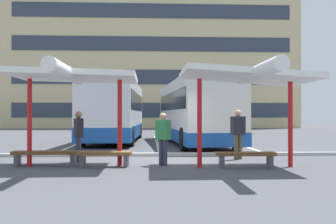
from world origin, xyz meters
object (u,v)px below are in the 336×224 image
object	(u,v)px
bench_0	(45,155)
bench_1	(104,156)
bench_2	(246,156)
coach_bus_1	(194,112)
waiting_shelter_1	(247,77)
waiting_passenger_1	(238,130)
waiting_passenger_2	(78,133)
waiting_passenger_0	(163,135)
waiting_shelter_0	(73,77)
coach_bus_0	(115,112)

from	to	relation	value
bench_0	bench_1	size ratio (longest dim) A/B	1.20
bench_2	bench_0	bearing A→B (deg)	173.58
coach_bus_1	bench_0	distance (m)	10.37
coach_bus_1	waiting_shelter_1	size ratio (longest dim) A/B	2.44
waiting_passenger_1	waiting_passenger_2	world-z (taller)	waiting_passenger_1
bench_0	waiting_shelter_1	bearing A→B (deg)	-8.41
waiting_passenger_0	bench_2	bearing A→B (deg)	-14.47
waiting_shelter_0	bench_0	world-z (taller)	waiting_shelter_0
waiting_shelter_0	waiting_passenger_2	size ratio (longest dim) A/B	2.73
waiting_shelter_1	waiting_passenger_2	xyz separation A→B (m)	(-5.11, 1.72, -1.67)
coach_bus_0	waiting_passenger_1	world-z (taller)	coach_bus_0
coach_bus_1	waiting_passenger_1	size ratio (longest dim) A/B	6.65
waiting_shelter_1	coach_bus_0	bearing A→B (deg)	112.70
waiting_shelter_0	bench_2	bearing A→B (deg)	-3.31
waiting_shelter_0	waiting_passenger_2	bearing A→B (deg)	92.89
coach_bus_0	coach_bus_1	size ratio (longest dim) A/B	0.89
coach_bus_0	bench_1	distance (m)	10.94
coach_bus_1	waiting_passenger_2	world-z (taller)	coach_bus_1
coach_bus_0	coach_bus_1	bearing A→B (deg)	-23.23
coach_bus_1	waiting_passenger_1	distance (m)	7.32
coach_bus_0	bench_2	distance (m)	12.27
waiting_passenger_1	coach_bus_0	bearing A→B (deg)	118.93
coach_bus_0	waiting_passenger_2	world-z (taller)	coach_bus_0
waiting_passenger_2	waiting_shelter_1	bearing A→B (deg)	-18.59
coach_bus_1	waiting_passenger_1	bearing A→B (deg)	-84.47
coach_bus_1	waiting_shelter_0	bearing A→B (deg)	-116.92
bench_0	bench_1	bearing A→B (deg)	-9.12
waiting_shelter_1	waiting_passenger_2	distance (m)	5.64
waiting_passenger_1	waiting_shelter_1	bearing A→B (deg)	-96.26
bench_0	bench_2	distance (m)	5.99
bench_0	waiting_passenger_2	distance (m)	1.33
waiting_shelter_0	bench_2	xyz separation A→B (m)	(5.05, -0.29, -2.30)
waiting_passenger_2	bench_0	bearing A→B (deg)	-134.97
bench_2	coach_bus_0	bearing A→B (deg)	113.08
bench_0	waiting_shelter_0	bearing A→B (deg)	-22.76
waiting_passenger_1	waiting_passenger_0	bearing A→B (deg)	-150.71
coach_bus_1	bench_0	world-z (taller)	coach_bus_1
waiting_shelter_0	bench_0	xyz separation A→B (m)	(-0.90, 0.38, -2.30)
bench_1	waiting_passenger_2	world-z (taller)	waiting_passenger_2
bench_0	waiting_passenger_2	xyz separation A→B (m)	(0.84, 0.84, 0.61)
bench_2	waiting_passenger_0	bearing A→B (deg)	165.53
waiting_passenger_1	coach_bus_1	bearing A→B (deg)	95.53
coach_bus_0	waiting_shelter_0	size ratio (longest dim) A/B	2.25
waiting_shelter_0	waiting_shelter_1	bearing A→B (deg)	-5.68
bench_0	waiting_passenger_2	size ratio (longest dim) A/B	1.18
bench_1	waiting_passenger_1	bearing A→B (deg)	21.40
coach_bus_1	waiting_passenger_0	world-z (taller)	coach_bus_1
bench_0	waiting_passenger_0	distance (m)	3.60
bench_2	waiting_passenger_1	distance (m)	2.22
waiting_passenger_0	waiting_shelter_0	bearing A→B (deg)	-172.98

